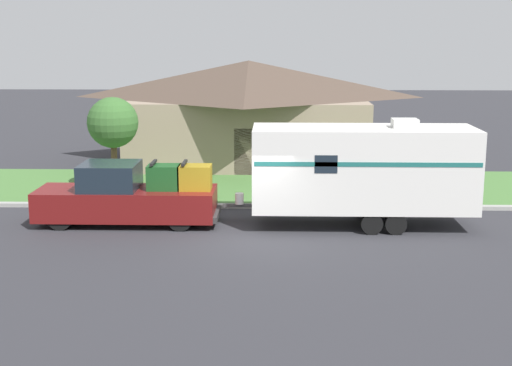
% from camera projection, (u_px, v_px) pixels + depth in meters
% --- Properties ---
extents(ground_plane, '(120.00, 120.00, 0.00)m').
position_uv_depth(ground_plane, '(252.00, 237.00, 22.00)').
color(ground_plane, '#2D2D33').
extents(curb_strip, '(80.00, 0.30, 0.14)m').
position_uv_depth(curb_strip, '(255.00, 206.00, 25.66)').
color(curb_strip, '#999993').
rests_on(curb_strip, ground_plane).
extents(lawn_strip, '(80.00, 7.00, 0.03)m').
position_uv_depth(lawn_strip, '(258.00, 186.00, 29.24)').
color(lawn_strip, '#477538').
rests_on(lawn_strip, ground_plane).
extents(house_across_street, '(12.01, 8.27, 4.91)m').
position_uv_depth(house_across_street, '(249.00, 109.00, 34.80)').
color(house_across_street, gray).
rests_on(house_across_street, ground_plane).
extents(pickup_truck, '(5.96, 1.94, 2.10)m').
position_uv_depth(pickup_truck, '(128.00, 196.00, 23.36)').
color(pickup_truck, black).
rests_on(pickup_truck, ground_plane).
extents(travel_trailer, '(8.10, 2.37, 3.51)m').
position_uv_depth(travel_trailer, '(363.00, 168.00, 22.94)').
color(travel_trailer, black).
rests_on(travel_trailer, ground_plane).
extents(mailbox, '(0.48, 0.20, 1.36)m').
position_uv_depth(mailbox, '(460.00, 175.00, 26.23)').
color(mailbox, brown).
rests_on(mailbox, ground_plane).
extents(tree_in_yard, '(2.01, 2.01, 3.74)m').
position_uv_depth(tree_in_yard, '(113.00, 123.00, 28.08)').
color(tree_in_yard, brown).
rests_on(tree_in_yard, ground_plane).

